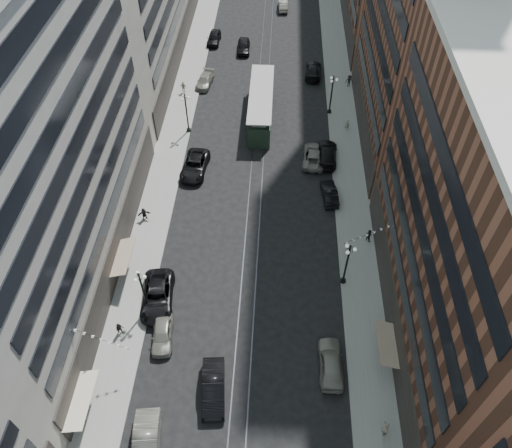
% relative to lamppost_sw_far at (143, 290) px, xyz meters
% --- Properties ---
extents(ground, '(220.00, 220.00, 0.00)m').
position_rel_lamppost_sw_far_xyz_m(ground, '(9.20, 32.00, -3.10)').
color(ground, black).
rests_on(ground, ground).
extents(sidewalk_west, '(4.00, 180.00, 0.15)m').
position_rel_lamppost_sw_far_xyz_m(sidewalk_west, '(-1.80, 42.00, -3.02)').
color(sidewalk_west, gray).
rests_on(sidewalk_west, ground).
extents(sidewalk_east, '(4.00, 180.00, 0.15)m').
position_rel_lamppost_sw_far_xyz_m(sidewalk_east, '(20.20, 42.00, -3.02)').
color(sidewalk_east, gray).
rests_on(sidewalk_east, ground).
extents(rail_west, '(0.12, 180.00, 0.02)m').
position_rel_lamppost_sw_far_xyz_m(rail_west, '(8.50, 42.00, -3.09)').
color(rail_west, '#2D2D33').
rests_on(rail_west, ground).
extents(rail_east, '(0.12, 180.00, 0.02)m').
position_rel_lamppost_sw_far_xyz_m(rail_east, '(9.90, 42.00, -3.09)').
color(rail_east, '#2D2D33').
rests_on(rail_east, ground).
extents(building_west_mid, '(8.00, 36.00, 28.00)m').
position_rel_lamppost_sw_far_xyz_m(building_west_mid, '(-7.80, 5.00, 10.90)').
color(building_west_mid, '#ADA799').
rests_on(building_west_mid, ground).
extents(building_east_mid, '(8.00, 30.00, 24.00)m').
position_rel_lamppost_sw_far_xyz_m(building_east_mid, '(26.20, -0.00, 8.90)').
color(building_east_mid, brown).
rests_on(building_east_mid, ground).
extents(lamppost_sw_far, '(1.03, 1.14, 5.52)m').
position_rel_lamppost_sw_far_xyz_m(lamppost_sw_far, '(0.00, 0.00, 0.00)').
color(lamppost_sw_far, black).
rests_on(lamppost_sw_far, sidewalk_west).
extents(lamppost_sw_mid, '(1.03, 1.14, 5.52)m').
position_rel_lamppost_sw_far_xyz_m(lamppost_sw_mid, '(0.00, 27.00, 0.00)').
color(lamppost_sw_mid, black).
rests_on(lamppost_sw_mid, sidewalk_west).
extents(lamppost_se_far, '(1.03, 1.14, 5.52)m').
position_rel_lamppost_sw_far_xyz_m(lamppost_se_far, '(18.40, 4.00, 0.00)').
color(lamppost_se_far, black).
rests_on(lamppost_se_far, sidewalk_east).
extents(lamppost_se_mid, '(1.03, 1.14, 5.52)m').
position_rel_lamppost_sw_far_xyz_m(lamppost_se_mid, '(18.40, 32.00, 0.00)').
color(lamppost_se_mid, black).
rests_on(lamppost_se_mid, sidewalk_east).
extents(streetcar, '(3.02, 13.62, 3.77)m').
position_rel_lamppost_sw_far_xyz_m(streetcar, '(9.20, 30.64, -1.36)').
color(streetcar, '#1F3122').
rests_on(streetcar, ground).
extents(car_1, '(2.55, 5.62, 1.79)m').
position_rel_lamppost_sw_far_xyz_m(car_1, '(2.40, -12.44, -2.20)').
color(car_1, slate).
rests_on(car_1, ground).
extents(car_2, '(3.45, 6.43, 1.72)m').
position_rel_lamppost_sw_far_xyz_m(car_2, '(0.80, 0.90, -2.24)').
color(car_2, black).
rests_on(car_2, ground).
extents(car_4, '(2.17, 5.09, 1.72)m').
position_rel_lamppost_sw_far_xyz_m(car_4, '(16.70, -5.02, -2.24)').
color(car_4, gray).
rests_on(car_4, ground).
extents(car_5, '(2.33, 5.39, 1.72)m').
position_rel_lamppost_sw_far_xyz_m(car_5, '(7.00, -7.73, -2.23)').
color(car_5, black).
rests_on(car_5, ground).
extents(pedestrian_2, '(0.82, 0.61, 1.50)m').
position_rel_lamppost_sw_far_xyz_m(pedestrian_2, '(-1.91, -2.72, -2.20)').
color(pedestrian_2, black).
rests_on(pedestrian_2, sidewalk_west).
extents(pedestrian_4, '(0.53, 1.13, 1.92)m').
position_rel_lamppost_sw_far_xyz_m(pedestrian_4, '(20.59, -10.41, -1.99)').
color(pedestrian_4, beige).
rests_on(pedestrian_4, sidewalk_east).
extents(car_7, '(3.26, 6.19, 1.66)m').
position_rel_lamppost_sw_far_xyz_m(car_7, '(1.83, 19.47, -2.27)').
color(car_7, black).
rests_on(car_7, ground).
extents(car_8, '(2.56, 4.97, 1.38)m').
position_rel_lamppost_sw_far_xyz_m(car_8, '(0.80, 38.02, -2.41)').
color(car_8, slate).
rests_on(car_8, ground).
extents(car_9, '(2.12, 4.81, 1.61)m').
position_rel_lamppost_sw_far_xyz_m(car_9, '(0.80, 50.32, -2.29)').
color(car_9, black).
rests_on(car_9, ground).
extents(car_10, '(2.04, 4.52, 1.44)m').
position_rel_lamppost_sw_far_xyz_m(car_10, '(17.60, 15.72, -2.38)').
color(car_10, black).
rests_on(car_10, ground).
extents(car_11, '(2.97, 5.64, 1.51)m').
position_rel_lamppost_sw_far_xyz_m(car_11, '(16.00, 22.06, -2.34)').
color(car_11, slate).
rests_on(car_11, ground).
extents(car_12, '(2.65, 5.69, 1.61)m').
position_rel_lamppost_sw_far_xyz_m(car_12, '(16.46, 41.38, -2.29)').
color(car_12, black).
rests_on(car_12, ground).
extents(car_13, '(2.05, 4.81, 1.62)m').
position_rel_lamppost_sw_far_xyz_m(car_13, '(5.73, 47.85, -2.29)').
color(car_13, black).
rests_on(car_13, ground).
extents(car_14, '(1.78, 4.48, 1.45)m').
position_rel_lamppost_sw_far_xyz_m(car_14, '(11.71, 62.60, -2.37)').
color(car_14, gray).
rests_on(car_14, ground).
extents(pedestrian_5, '(1.44, 0.84, 1.50)m').
position_rel_lamppost_sw_far_xyz_m(pedestrian_5, '(-2.58, 11.34, -2.20)').
color(pedestrian_5, black).
rests_on(pedestrian_5, sidewalk_west).
extents(pedestrian_6, '(1.04, 0.59, 1.68)m').
position_rel_lamppost_sw_far_xyz_m(pedestrian_6, '(-1.91, 35.73, -2.10)').
color(pedestrian_6, '#A29986').
rests_on(pedestrian_6, sidewalk_west).
extents(pedestrian_7, '(0.81, 0.81, 1.52)m').
position_rel_lamppost_sw_far_xyz_m(pedestrian_7, '(21.36, 9.49, -2.18)').
color(pedestrian_7, black).
rests_on(pedestrian_7, sidewalk_east).
extents(pedestrian_8, '(0.61, 0.41, 1.63)m').
position_rel_lamppost_sw_far_xyz_m(pedestrian_8, '(20.41, 28.32, -2.13)').
color(pedestrian_8, '#B4AE95').
rests_on(pedestrian_8, sidewalk_east).
extents(pedestrian_9, '(1.17, 0.56, 1.76)m').
position_rel_lamppost_sw_far_xyz_m(pedestrian_9, '(21.46, 38.44, -2.07)').
color(pedestrian_9, black).
rests_on(pedestrian_9, sidewalk_east).
extents(car_extra_0, '(2.74, 5.91, 1.67)m').
position_rel_lamppost_sw_far_xyz_m(car_extra_0, '(17.60, 22.43, -2.26)').
color(car_extra_0, black).
rests_on(car_extra_0, ground).
extents(car_extra_1, '(2.23, 4.57, 1.50)m').
position_rel_lamppost_sw_far_xyz_m(car_extra_1, '(1.92, -2.93, -2.34)').
color(car_extra_1, slate).
rests_on(car_extra_1, ground).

